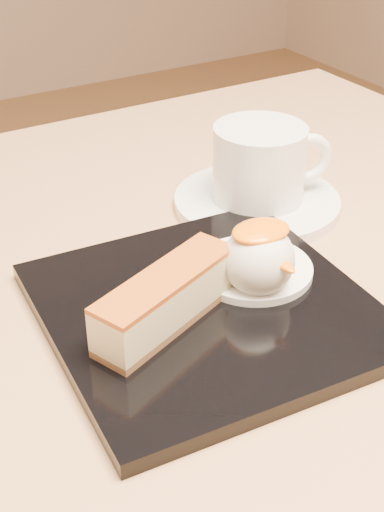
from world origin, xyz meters
TOP-DOWN VIEW (x-y plane):
  - table at (0.00, 0.00)m, footprint 0.80×0.80m
  - dessert_plate at (-0.04, -0.00)m, footprint 0.24×0.24m
  - cheesecake at (-0.07, -0.01)m, footprint 0.12×0.07m
  - cream_smear at (0.01, 0.01)m, footprint 0.09×0.09m
  - ice_cream_scoop at (0.00, -0.01)m, footprint 0.05×0.05m
  - mango_sauce at (0.01, -0.01)m, footprint 0.04×0.03m
  - mint_sprig at (-0.02, 0.04)m, footprint 0.04×0.03m
  - saucer at (0.09, 0.11)m, footprint 0.15×0.15m
  - coffee_cup at (0.09, 0.11)m, footprint 0.11×0.08m

SIDE VIEW (x-z plane):
  - table at x=0.00m, z-range 0.20..0.92m
  - saucer at x=0.09m, z-range 0.72..0.73m
  - dessert_plate at x=-0.04m, z-range 0.72..0.73m
  - cream_smear at x=0.01m, z-range 0.73..0.74m
  - mint_sprig at x=-0.02m, z-range 0.74..0.74m
  - cheesecake at x=-0.07m, z-range 0.73..0.77m
  - ice_cream_scoop at x=0.00m, z-range 0.73..0.78m
  - coffee_cup at x=0.09m, z-range 0.73..0.80m
  - mango_sauce at x=0.01m, z-range 0.77..0.78m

